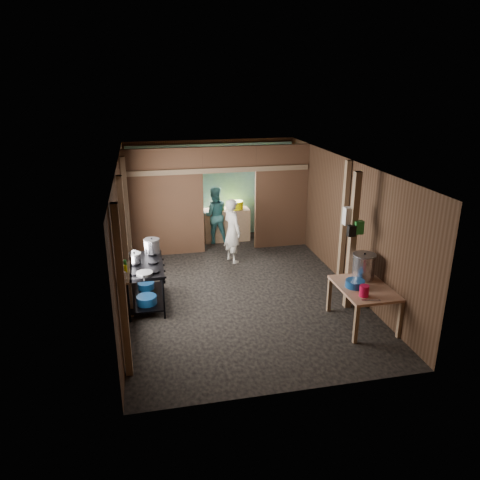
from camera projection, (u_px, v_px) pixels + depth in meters
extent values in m
cube|color=black|center=(238.00, 286.00, 9.60)|extent=(4.50, 7.00, 0.00)
cube|color=#292623|center=(238.00, 162.00, 8.74)|extent=(4.50, 7.00, 0.00)
cube|color=#432D1E|center=(211.00, 188.00, 12.40)|extent=(4.50, 0.00, 2.60)
cube|color=#432D1E|center=(293.00, 308.00, 5.94)|extent=(4.50, 0.00, 2.60)
cube|color=#432D1E|center=(122.00, 235.00, 8.73)|extent=(0.00, 7.00, 2.60)
cube|color=#432D1E|center=(343.00, 220.00, 9.61)|extent=(0.00, 7.00, 2.60)
cube|color=brown|center=(165.00, 203.00, 10.94)|extent=(1.85, 0.10, 2.60)
cube|color=brown|center=(281.00, 197.00, 11.51)|extent=(1.35, 0.10, 2.60)
cube|color=brown|center=(229.00, 159.00, 10.91)|extent=(1.30, 0.10, 0.60)
cube|color=#7DC7BD|center=(212.00, 191.00, 12.36)|extent=(4.40, 0.06, 2.50)
cube|color=#906D55|center=(226.00, 225.00, 12.24)|extent=(1.20, 0.50, 0.85)
cylinder|color=white|center=(221.00, 167.00, 12.15)|extent=(0.20, 0.03, 0.20)
cube|color=#906D55|center=(122.00, 294.00, 6.34)|extent=(0.10, 0.12, 2.60)
cube|color=#906D55|center=(125.00, 249.00, 8.00)|extent=(0.10, 0.12, 2.60)
cube|color=#906D55|center=(127.00, 217.00, 9.85)|extent=(0.10, 0.12, 2.60)
cube|color=#906D55|center=(344.00, 223.00, 9.42)|extent=(0.10, 0.12, 2.60)
cube|color=#906D55|center=(352.00, 242.00, 8.34)|extent=(0.12, 0.12, 2.60)
cube|color=#906D55|center=(219.00, 170.00, 10.90)|extent=(4.40, 0.12, 0.12)
cylinder|color=slate|center=(123.00, 211.00, 8.99)|extent=(0.03, 0.34, 0.34)
cylinder|color=black|center=(124.00, 211.00, 9.39)|extent=(0.03, 0.30, 0.30)
cube|color=#906D55|center=(125.00, 273.00, 6.78)|extent=(0.14, 0.80, 0.03)
cylinder|color=white|center=(124.00, 276.00, 6.53)|extent=(0.07, 0.07, 0.10)
cylinder|color=#D0D400|center=(124.00, 269.00, 6.76)|extent=(0.08, 0.08, 0.10)
cylinder|color=#228B31|center=(125.00, 263.00, 6.96)|extent=(0.06, 0.06, 0.10)
cube|color=white|center=(350.00, 216.00, 8.24)|extent=(0.22, 0.15, 0.32)
cube|color=#228B31|center=(359.00, 227.00, 8.20)|extent=(0.16, 0.12, 0.24)
cube|color=black|center=(352.00, 231.00, 8.17)|extent=(0.14, 0.10, 0.20)
cylinder|color=silver|center=(135.00, 254.00, 8.95)|extent=(0.20, 0.20, 0.09)
cylinder|color=navy|center=(147.00, 300.00, 8.50)|extent=(0.37, 0.37, 0.15)
cylinder|color=navy|center=(146.00, 285.00, 9.11)|extent=(0.32, 0.32, 0.13)
cylinder|color=navy|center=(355.00, 284.00, 7.90)|extent=(0.43, 0.43, 0.12)
cylinder|color=red|center=(364.00, 291.00, 7.56)|extent=(0.21, 0.21, 0.19)
cube|color=silver|center=(371.00, 300.00, 7.44)|extent=(0.30, 0.11, 0.01)
cylinder|color=#D0D400|center=(236.00, 205.00, 12.12)|extent=(0.37, 0.37, 0.20)
cylinder|color=#A7072B|center=(219.00, 207.00, 12.04)|extent=(0.12, 0.12, 0.14)
imported|color=silver|center=(232.00, 231.00, 10.68)|extent=(0.54, 0.65, 1.52)
imported|color=teal|center=(214.00, 215.00, 11.95)|extent=(0.73, 0.57, 1.50)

